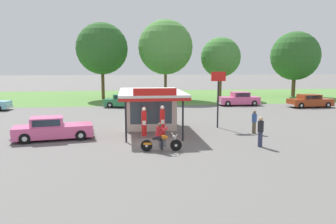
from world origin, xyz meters
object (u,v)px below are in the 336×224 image
Objects in this scene: gas_pump_nearside at (144,124)px; motorcycle_with_rider at (161,139)px; gas_pump_offside at (162,123)px; parked_car_back_row_far_right at (310,101)px; featured_classic_sedan at (52,129)px; bystander_chatting_near_pumps at (254,122)px; parked_car_back_row_left at (239,99)px; parked_car_back_row_far_left at (126,101)px; bystander_leaning_by_kiosk at (260,131)px; roadside_pole_sign at (218,89)px.

motorcycle_with_rider is (0.74, -3.51, -0.27)m from gas_pump_nearside.
gas_pump_offside reaches higher than parked_car_back_row_far_right.
bystander_chatting_near_pumps is (13.45, 0.24, 0.18)m from featured_classic_sedan.
gas_pump_offside is 19.53m from parked_car_back_row_left.
parked_car_back_row_far_right is at bearing 34.85° from gas_pump_nearside.
motorcycle_with_rider is at bearing -137.65° from parked_car_back_row_far_right.
gas_pump_nearside reaches higher than bystander_chatting_near_pumps.
featured_classic_sedan is 1.01× the size of parked_car_back_row_far_right.
parked_car_back_row_far_left is at bearing 99.03° from gas_pump_offside.
motorcycle_with_rider is at bearing -150.53° from bystander_chatting_near_pumps.
gas_pump_offside reaches higher than bystander_leaning_by_kiosk.
parked_car_back_row_far_left is at bearing 173.06° from parked_car_back_row_far_right.
bystander_leaning_by_kiosk is at bearing -82.10° from roadside_pole_sign.
parked_car_back_row_far_right is 3.21× the size of bystander_chatting_near_pumps.
bystander_leaning_by_kiosk is (5.83, 0.27, 0.28)m from motorcycle_with_rider.
bystander_chatting_near_pumps is (8.98, -15.68, 0.17)m from parked_car_back_row_far_left.
gas_pump_offside is at bearing -123.66° from parked_car_back_row_left.
featured_classic_sedan is 12.07m from roadside_pole_sign.
bystander_chatting_near_pumps is (7.63, 0.39, -0.08)m from gas_pump_nearside.
featured_classic_sedan is at bearing -178.99° from bystander_chatting_near_pumps.
gas_pump_offside is (1.21, 0.00, 0.04)m from gas_pump_nearside.
bystander_chatting_near_pumps is at bearing -105.49° from parked_car_back_row_left.
bystander_leaning_by_kiosk reaches higher than bystander_chatting_near_pumps.
featured_classic_sedan is 13.46m from bystander_chatting_near_pumps.
parked_car_back_row_far_right is (18.70, 17.04, 0.03)m from motorcycle_with_rider.
bystander_chatting_near_pumps is 3.75m from roadside_pole_sign.
motorcycle_with_rider is 0.44× the size of parked_car_back_row_far_right.
bystander_leaning_by_kiosk is 6.47m from roadside_pole_sign.
bystander_leaning_by_kiosk is at bearing -15.30° from featured_classic_sedan.
parked_car_back_row_left is at bearing 64.78° from roadside_pole_sign.
roadside_pole_sign is (-0.85, 6.10, 1.99)m from bystander_leaning_by_kiosk.
bystander_leaning_by_kiosk is (5.36, -3.24, -0.03)m from gas_pump_offside.
motorcycle_with_rider is 0.54× the size of roadside_pole_sign.
motorcycle_with_rider reaches higher than parked_car_back_row_far_right.
parked_car_back_row_far_left is (4.47, 15.92, 0.01)m from featured_classic_sedan.
gas_pump_nearside is 20.22m from parked_car_back_row_left.
parked_car_back_row_left is 0.96× the size of parked_car_back_row_far_left.
parked_car_back_row_far_right is at bearing 27.92° from featured_classic_sedan.
bystander_chatting_near_pumps is at bearing 2.92° from gas_pump_nearside.
parked_car_back_row_far_left is (-2.09, 19.58, 0.02)m from motorcycle_with_rider.
gas_pump_nearside is 1.21m from gas_pump_offside.
parked_car_back_row_far_right is at bearing -20.09° from parked_car_back_row_left.
gas_pump_offside is at bearing -176.54° from bystander_chatting_near_pumps.
parked_car_back_row_left reaches higher than motorcycle_with_rider.
parked_car_back_row_left is 2.84× the size of bystander_leaning_by_kiosk.
bystander_chatting_near_pumps reaches higher than parked_car_back_row_far_right.
bystander_leaning_by_kiosk is (6.57, -3.24, 0.01)m from gas_pump_nearside.
gas_pump_offside is at bearing -1.24° from featured_classic_sedan.
parked_car_back_row_left is 16.46m from bystander_chatting_near_pumps.
roadside_pole_sign is (-1.91, 2.48, 2.08)m from bystander_chatting_near_pumps.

